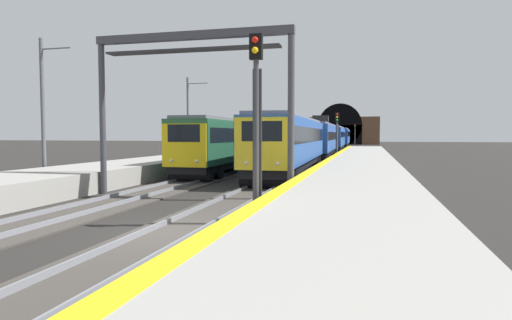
# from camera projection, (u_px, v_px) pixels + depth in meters

# --- Properties ---
(ground_plane) EXTENTS (320.00, 320.00, 0.00)m
(ground_plane) POSITION_uv_depth(u_px,v_px,m) (175.00, 234.00, 12.31)
(ground_plane) COLOR #282623
(platform_right) EXTENTS (112.00, 4.77, 1.01)m
(platform_right) POSITION_uv_depth(u_px,v_px,m) (344.00, 225.00, 11.15)
(platform_right) COLOR #9E9B93
(platform_right) RESTS_ON ground_plane
(platform_right_edge_strip) EXTENTS (112.00, 0.50, 0.01)m
(platform_right_edge_strip) POSITION_uv_depth(u_px,v_px,m) (262.00, 201.00, 11.64)
(platform_right_edge_strip) COLOR yellow
(platform_right_edge_strip) RESTS_ON platform_right
(track_main_line) EXTENTS (160.00, 2.60, 0.21)m
(track_main_line) POSITION_uv_depth(u_px,v_px,m) (175.00, 233.00, 12.31)
(track_main_line) COLOR #423D38
(track_main_line) RESTS_ON ground_plane
(track_adjacent_line) EXTENTS (160.00, 3.08, 0.21)m
(track_adjacent_line) POSITION_uv_depth(u_px,v_px,m) (29.00, 224.00, 13.49)
(track_adjacent_line) COLOR #423D38
(track_adjacent_line) RESTS_ON ground_plane
(train_main_approaching) EXTENTS (76.52, 3.25, 4.84)m
(train_main_approaching) POSITION_uv_depth(u_px,v_px,m) (328.00, 138.00, 58.21)
(train_main_approaching) COLOR #264C99
(train_main_approaching) RESTS_ON ground_plane
(train_adjacent_platform) EXTENTS (39.78, 2.92, 4.75)m
(train_adjacent_platform) POSITION_uv_depth(u_px,v_px,m) (264.00, 140.00, 43.82)
(train_adjacent_platform) COLOR #235638
(train_adjacent_platform) RESTS_ON ground_plane
(railway_signal_near) EXTENTS (0.39, 0.38, 5.74)m
(railway_signal_near) POSITION_uv_depth(u_px,v_px,m) (256.00, 116.00, 13.24)
(railway_signal_near) COLOR #38383D
(railway_signal_near) RESTS_ON ground_plane
(railway_signal_mid) EXTENTS (0.39, 0.38, 5.09)m
(railway_signal_mid) POSITION_uv_depth(u_px,v_px,m) (337.00, 131.00, 46.92)
(railway_signal_mid) COLOR #4C4C54
(railway_signal_mid) RESTS_ON ground_plane
(railway_signal_far) EXTENTS (0.39, 0.38, 5.34)m
(railway_signal_far) POSITION_uv_depth(u_px,v_px,m) (355.00, 132.00, 107.90)
(railway_signal_far) COLOR #38383D
(railway_signal_far) RESTS_ON ground_plane
(overhead_signal_gantry) EXTENTS (0.70, 9.15, 7.25)m
(overhead_signal_gantry) POSITION_uv_depth(u_px,v_px,m) (191.00, 72.00, 19.41)
(overhead_signal_gantry) COLOR #3F3F47
(overhead_signal_gantry) RESTS_ON ground_plane
(tunnel_portal) EXTENTS (2.73, 20.81, 11.66)m
(tunnel_portal) POSITION_uv_depth(u_px,v_px,m) (340.00, 131.00, 120.69)
(tunnel_portal) COLOR brown
(tunnel_portal) RESTS_ON ground_plane
(catenary_mast_near) EXTENTS (0.22, 2.22, 8.36)m
(catenary_mast_near) POSITION_uv_depth(u_px,v_px,m) (188.00, 119.00, 43.89)
(catenary_mast_near) COLOR #595B60
(catenary_mast_near) RESTS_ON ground_plane
(catenary_mast_far) EXTENTS (0.22, 1.95, 8.01)m
(catenary_mast_far) POSITION_uv_depth(u_px,v_px,m) (43.00, 110.00, 24.35)
(catenary_mast_far) COLOR #595B60
(catenary_mast_far) RESTS_ON ground_plane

